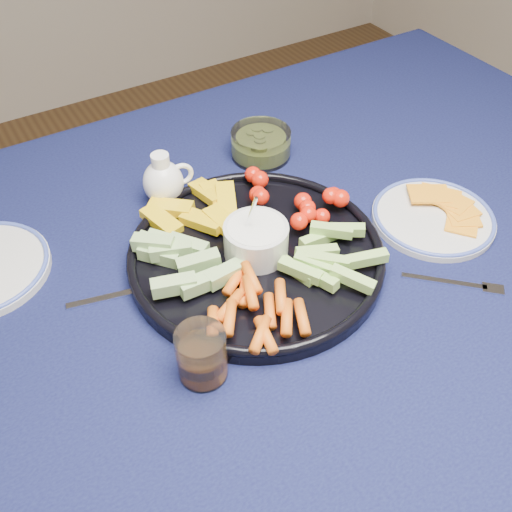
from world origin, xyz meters
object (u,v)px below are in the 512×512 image
crudite_platter (254,251)px  pickle_bowl (261,145)px  dining_table (260,296)px  cheese_plate (434,216)px  juice_tumbler (202,357)px  creamer_pitcher (164,182)px

crudite_platter → pickle_bowl: bearing=56.5°
dining_table → pickle_bowl: 0.31m
cheese_plate → juice_tumbler: 0.48m
dining_table → creamer_pitcher: 0.26m
crudite_platter → cheese_plate: crudite_platter is taller
cheese_plate → creamer_pitcher: bearing=142.1°
dining_table → crudite_platter: (-0.01, 0.00, 0.11)m
crudite_platter → cheese_plate: 0.32m
dining_table → cheese_plate: 0.33m
pickle_bowl → juice_tumbler: 0.51m
crudite_platter → creamer_pitcher: 0.22m
crudite_platter → juice_tumbler: (-0.17, -0.14, 0.01)m
dining_table → crudite_platter: size_ratio=4.13×
crudite_platter → creamer_pitcher: bearing=104.6°
crudite_platter → juice_tumbler: bearing=-139.1°
dining_table → creamer_pitcher: size_ratio=16.96×
crudite_platter → juice_tumbler: 0.22m
creamer_pitcher → pickle_bowl: size_ratio=0.85×
crudite_platter → creamer_pitcher: size_ratio=4.11×
crudite_platter → creamer_pitcher: (-0.06, 0.21, 0.02)m
crudite_platter → cheese_plate: (0.31, -0.07, -0.01)m
dining_table → pickle_bowl: (0.15, 0.25, 0.11)m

